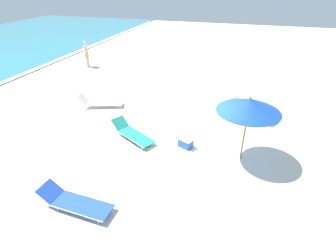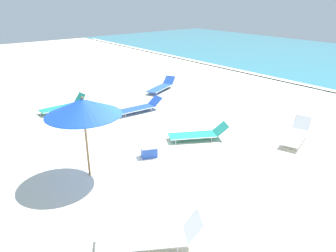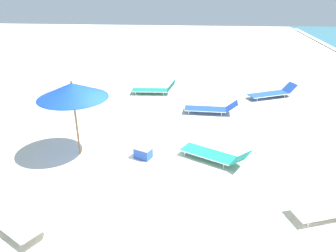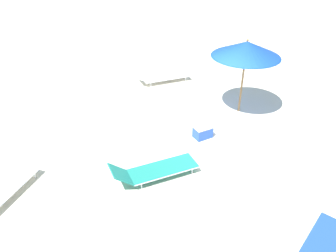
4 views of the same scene
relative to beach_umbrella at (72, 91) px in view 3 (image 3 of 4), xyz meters
name	(u,v)px [view 3 (image 3 of 4)]	position (x,y,z in m)	size (l,w,h in m)	color
ground_plane	(143,161)	(0.17, 1.98, -2.11)	(60.00, 60.00, 0.16)	beige
beach_umbrella	(72,91)	(0.00, 0.00, 0.00)	(2.03, 2.03, 2.33)	olive
sun_lounger_under_umbrella	(211,108)	(-3.64, 4.15, -1.82)	(0.71, 2.10, 0.53)	blue
sun_lounger_beside_umbrella	(155,89)	(-5.85, 1.62, -1.81)	(0.69, 2.03, 0.62)	#1E8475
sun_lounger_near_water_left	(336,205)	(2.28, 6.77, -1.81)	(1.21, 2.10, 0.63)	white
sun_lounger_near_water_right	(272,93)	(-5.80, 6.99, -1.82)	(1.46, 2.32, 0.56)	blue
sun_lounger_mid_beach_solo	(16,221)	(3.38, -0.26, -1.81)	(1.61, 2.14, 0.63)	white
sun_lounger_mid_beach_pair_a	(215,154)	(0.11, 4.12, -1.82)	(1.53, 2.11, 0.54)	#1E8475
cooler_box	(143,152)	(0.11, 1.99, -1.84)	(0.53, 0.60, 0.37)	blue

